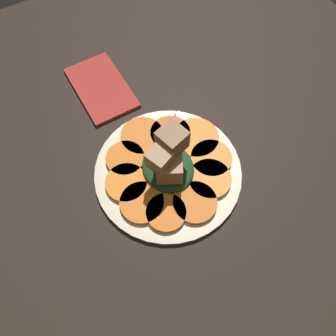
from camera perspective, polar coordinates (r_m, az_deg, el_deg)
name	(u,v)px	position (r cm, az deg, el deg)	size (l,w,h in cm)	color
table_slab	(168,175)	(62.20, 0.00, -1.27)	(120.00, 120.00, 2.00)	black
plate	(168,172)	(60.82, 0.00, -0.66)	(27.23, 27.23, 1.05)	beige
carrot_slice_0	(170,133)	(63.73, 0.41, 6.05)	(7.78, 7.78, 0.87)	orange
carrot_slice_1	(142,136)	(63.60, -4.50, 5.59)	(8.37, 8.37, 0.87)	orange
carrot_slice_2	(125,158)	(61.48, -7.46, 1.69)	(7.23, 7.23, 0.87)	orange
carrot_slice_3	(126,183)	(59.26, -7.28, -2.55)	(7.57, 7.57, 0.87)	orange
carrot_slice_4	(142,203)	(57.54, -4.56, -6.02)	(7.78, 7.78, 0.87)	orange
carrot_slice_5	(166,212)	(56.75, -0.34, -7.75)	(6.98, 6.98, 0.87)	orange
carrot_slice_6	(195,202)	(57.56, 4.71, -5.98)	(7.80, 7.80, 0.87)	orange
carrot_slice_7	(210,179)	(59.57, 7.26, -1.89)	(7.83, 7.83, 0.87)	#F99539
carrot_slice_8	(211,158)	(61.49, 7.54, 1.68)	(7.73, 7.73, 0.87)	orange
carrot_slice_9	(196,138)	(63.43, 4.89, 5.28)	(8.81, 8.81, 0.87)	orange
center_pile	(168,162)	(56.67, -0.06, 1.09)	(10.17, 9.15, 10.88)	#1E4723
fork	(198,151)	(62.28, 5.21, 3.04)	(18.63, 3.94, 0.40)	#B2B2B7
napkin	(101,88)	(73.31, -11.55, 13.55)	(17.02, 10.21, 0.80)	#B2332D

